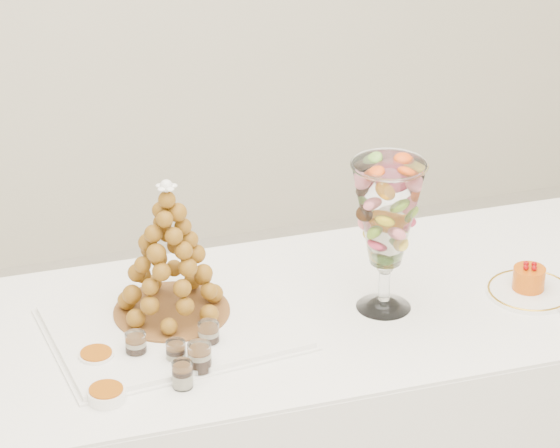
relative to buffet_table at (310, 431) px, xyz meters
name	(u,v)px	position (x,y,z in m)	size (l,w,h in m)	color
buffet_table	(310,431)	(0.00, 0.00, 0.00)	(1.95, 0.81, 0.74)	white
lace_tray	(173,327)	(-0.35, 0.01, 0.38)	(0.56, 0.42, 0.02)	white
macaron_vase	(387,216)	(0.17, -0.04, 0.62)	(0.18, 0.18, 0.39)	white
cake_plate	(529,292)	(0.55, -0.09, 0.37)	(0.22, 0.22, 0.01)	white
verrine_a	(136,346)	(-0.46, -0.08, 0.40)	(0.05, 0.05, 0.07)	white
verrine_b	(176,353)	(-0.38, -0.14, 0.40)	(0.05, 0.05, 0.06)	white
verrine_c	(209,335)	(-0.29, -0.09, 0.40)	(0.05, 0.05, 0.07)	white
verrine_d	(182,375)	(-0.39, -0.23, 0.40)	(0.05, 0.05, 0.06)	white
verrine_e	(200,358)	(-0.33, -0.18, 0.41)	(0.05, 0.05, 0.07)	white
ramekin_back	(96,358)	(-0.55, -0.07, 0.38)	(0.08, 0.08, 0.03)	white
ramekin_front	(106,395)	(-0.56, -0.23, 0.38)	(0.09, 0.09, 0.03)	white
croquembouche	(169,250)	(-0.34, 0.06, 0.56)	(0.28, 0.28, 0.35)	brown
mousse_cake	(529,278)	(0.55, -0.08, 0.41)	(0.08, 0.08, 0.07)	#D05509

